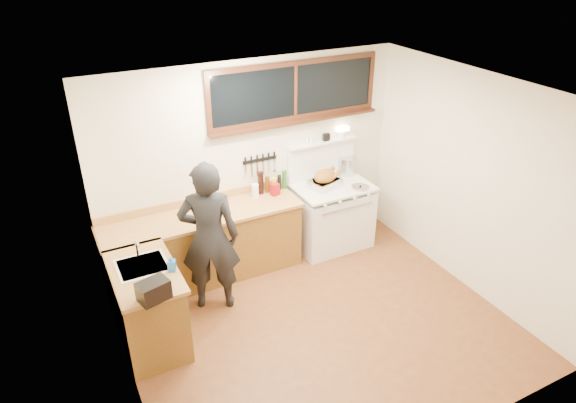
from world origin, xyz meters
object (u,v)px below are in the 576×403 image
man (209,238)px  roast_turkey (325,179)px  vintage_stove (331,214)px  cutting_board (212,211)px

man → roast_turkey: size_ratio=3.89×
roast_turkey → vintage_stove: bearing=-15.5°
vintage_stove → man: 2.01m
man → vintage_stove: bearing=15.1°
vintage_stove → cutting_board: vintage_stove is taller
cutting_board → vintage_stove: bearing=1.3°
man → cutting_board: bearing=66.5°
vintage_stove → man: bearing=-164.9°
cutting_board → roast_turkey: size_ratio=0.99×
man → roast_turkey: bearing=16.7°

